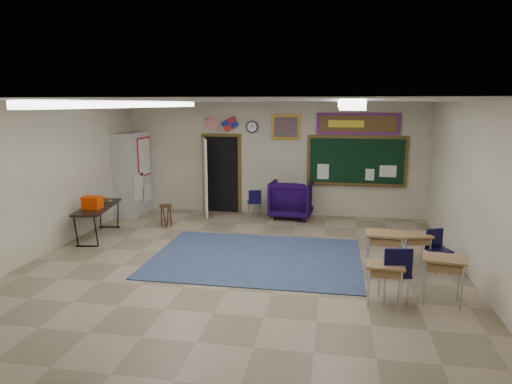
% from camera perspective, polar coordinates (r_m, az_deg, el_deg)
% --- Properties ---
extents(floor, '(9.00, 9.00, 0.00)m').
position_cam_1_polar(floor, '(8.27, -2.30, -9.96)').
color(floor, gray).
rests_on(floor, ground).
extents(back_wall, '(8.00, 0.04, 3.00)m').
position_cam_1_polar(back_wall, '(12.24, 2.08, 4.16)').
color(back_wall, beige).
rests_on(back_wall, floor).
extents(front_wall, '(8.00, 0.04, 3.00)m').
position_cam_1_polar(front_wall, '(3.75, -17.42, -12.35)').
color(front_wall, beige).
rests_on(front_wall, floor).
extents(left_wall, '(0.04, 9.00, 3.00)m').
position_cam_1_polar(left_wall, '(9.53, -26.60, 1.04)').
color(left_wall, beige).
rests_on(left_wall, floor).
extents(right_wall, '(0.04, 9.00, 3.00)m').
position_cam_1_polar(right_wall, '(8.04, 26.72, -0.63)').
color(right_wall, beige).
rests_on(right_wall, floor).
extents(ceiling, '(8.00, 9.00, 0.04)m').
position_cam_1_polar(ceiling, '(7.72, -2.47, 11.31)').
color(ceiling, silver).
rests_on(ceiling, back_wall).
extents(area_rug, '(4.00, 3.00, 0.02)m').
position_cam_1_polar(area_rug, '(8.97, 0.05, -8.19)').
color(area_rug, '#364467').
rests_on(area_rug, floor).
extents(fluorescent_strips, '(3.86, 6.00, 0.10)m').
position_cam_1_polar(fluorescent_strips, '(7.72, -2.47, 10.87)').
color(fluorescent_strips, white).
rests_on(fluorescent_strips, ceiling).
extents(doorway, '(1.10, 0.89, 2.16)m').
position_cam_1_polar(doorway, '(12.45, -4.89, 2.18)').
color(doorway, black).
rests_on(doorway, back_wall).
extents(chalkboard, '(2.55, 0.14, 1.30)m').
position_cam_1_polar(chalkboard, '(12.11, 12.44, 3.66)').
color(chalkboard, '#563E18').
rests_on(chalkboard, back_wall).
extents(bulletin_board, '(2.10, 0.05, 0.55)m').
position_cam_1_polar(bulletin_board, '(12.03, 12.64, 8.32)').
color(bulletin_board, red).
rests_on(bulletin_board, back_wall).
extents(framed_art_print, '(0.75, 0.05, 0.65)m').
position_cam_1_polar(framed_art_print, '(12.10, 3.75, 8.10)').
color(framed_art_print, '#9C6A1E').
rests_on(framed_art_print, back_wall).
extents(wall_clock, '(0.32, 0.05, 0.32)m').
position_cam_1_polar(wall_clock, '(12.23, -0.49, 8.15)').
color(wall_clock, black).
rests_on(wall_clock, back_wall).
extents(wall_flags, '(1.16, 0.06, 0.70)m').
position_cam_1_polar(wall_flags, '(12.37, -4.43, 8.76)').
color(wall_flags, red).
rests_on(wall_flags, back_wall).
extents(storage_cabinet, '(0.59, 1.25, 2.20)m').
position_cam_1_polar(storage_cabinet, '(12.73, -15.16, 2.21)').
color(storage_cabinet, '#A8A8A4').
rests_on(storage_cabinet, floor).
extents(wingback_armchair, '(1.14, 1.16, 0.99)m').
position_cam_1_polar(wingback_armchair, '(12.00, 4.46, -0.88)').
color(wingback_armchair, black).
rests_on(wingback_armchair, floor).
extents(student_chair_reading, '(0.46, 0.46, 0.74)m').
position_cam_1_polar(student_chair_reading, '(12.10, -0.22, -1.35)').
color(student_chair_reading, black).
rests_on(student_chair_reading, floor).
extents(student_chair_desk_a, '(0.51, 0.51, 0.90)m').
position_cam_1_polar(student_chair_desk_a, '(7.24, 16.85, -9.74)').
color(student_chair_desk_a, black).
rests_on(student_chair_desk_a, floor).
extents(student_chair_desk_b, '(0.50, 0.50, 0.75)m').
position_cam_1_polar(student_chair_desk_b, '(8.80, 21.91, -6.90)').
color(student_chair_desk_b, black).
rests_on(student_chair_desk_b, floor).
extents(student_desk_front_left, '(0.66, 0.50, 0.77)m').
position_cam_1_polar(student_desk_front_left, '(8.29, 15.67, -7.17)').
color(student_desk_front_left, '#977546').
rests_on(student_desk_front_left, floor).
extents(student_desk_front_right, '(0.62, 0.53, 0.65)m').
position_cam_1_polar(student_desk_front_right, '(8.79, 19.15, -6.80)').
color(student_desk_front_right, '#977546').
rests_on(student_desk_front_right, floor).
extents(student_desk_back_left, '(0.56, 0.43, 0.65)m').
position_cam_1_polar(student_desk_back_left, '(7.11, 15.75, -10.81)').
color(student_desk_back_left, '#977546').
rests_on(student_desk_back_left, floor).
extents(student_desk_back_right, '(0.66, 0.53, 0.72)m').
position_cam_1_polar(student_desk_back_right, '(7.46, 22.28, -9.88)').
color(student_desk_back_right, '#977546').
rests_on(student_desk_back_right, floor).
extents(folding_table, '(0.85, 1.78, 0.97)m').
position_cam_1_polar(folding_table, '(10.84, -19.13, -3.33)').
color(folding_table, black).
rests_on(folding_table, floor).
extents(wooden_stool, '(0.31, 0.31, 0.54)m').
position_cam_1_polar(wooden_stool, '(11.35, -11.18, -2.87)').
color(wooden_stool, '#492816').
rests_on(wooden_stool, floor).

